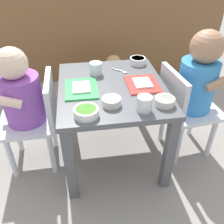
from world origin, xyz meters
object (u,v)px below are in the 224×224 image
object	(u,v)px
spoon_by_left_tray	(121,71)
veggie_bowl_near	(111,101)
dog	(95,74)
dining_table	(112,100)
food_tray_left	(81,88)
veggie_bowl_far	(165,101)
water_cup_left	(96,69)
seated_child_right	(196,82)
water_cup_right	(144,105)
food_tray_right	(142,84)
cereal_bowl_left_side	(138,61)
seated_child_left	(24,97)
cereal_bowl_right_side	(86,112)

from	to	relation	value
spoon_by_left_tray	veggie_bowl_near	bearing A→B (deg)	-107.28
dog	veggie_bowl_near	bearing A→B (deg)	-89.07
dining_table	food_tray_left	distance (m)	0.17
food_tray_left	veggie_bowl_far	size ratio (longest dim) A/B	2.30
water_cup_left	spoon_by_left_tray	xyz separation A→B (m)	(0.13, 0.01, -0.02)
seated_child_right	water_cup_right	size ratio (longest dim) A/B	10.63
seated_child_right	water_cup_left	size ratio (longest dim) A/B	10.67
dog	food_tray_right	xyz separation A→B (m)	(0.19, -0.62, 0.25)
dog	water_cup_right	world-z (taller)	water_cup_right
cereal_bowl_left_side	spoon_by_left_tray	world-z (taller)	cereal_bowl_left_side
seated_child_right	food_tray_right	world-z (taller)	seated_child_right
seated_child_left	seated_child_right	size ratio (longest dim) A/B	0.94
veggie_bowl_near	cereal_bowl_left_side	size ratio (longest dim) A/B	0.93
water_cup_left	veggie_bowl_near	distance (m)	0.31
seated_child_right	food_tray_right	size ratio (longest dim) A/B	3.82
cereal_bowl_left_side	spoon_by_left_tray	distance (m)	0.14
water_cup_left	cereal_bowl_right_side	world-z (taller)	water_cup_left
spoon_by_left_tray	dining_table	bearing A→B (deg)	-115.43
dog	cereal_bowl_left_side	size ratio (longest dim) A/B	5.05
water_cup_right	cereal_bowl_right_side	bearing A→B (deg)	-179.16
dog	cereal_bowl_right_side	xyz separation A→B (m)	(-0.10, -0.84, 0.26)
veggie_bowl_near	spoon_by_left_tray	size ratio (longest dim) A/B	1.00
water_cup_right	seated_child_left	bearing A→B (deg)	156.57
spoon_by_left_tray	water_cup_right	bearing A→B (deg)	-85.27
seated_child_right	water_cup_left	bearing A→B (deg)	161.82
seated_child_left	dog	size ratio (longest dim) A/B	1.48
food_tray_right	veggie_bowl_far	world-z (taller)	veggie_bowl_far
water_cup_right	veggie_bowl_far	world-z (taller)	water_cup_right
dining_table	cereal_bowl_left_side	world-z (taller)	cereal_bowl_left_side
seated_child_right	veggie_bowl_near	size ratio (longest dim) A/B	8.48
dining_table	seated_child_left	bearing A→B (deg)	179.67
dog	food_tray_right	world-z (taller)	food_tray_right
water_cup_right	spoon_by_left_tray	xyz separation A→B (m)	(-0.03, 0.37, -0.03)
food_tray_left	cereal_bowl_right_side	distance (m)	0.22
dining_table	cereal_bowl_right_side	bearing A→B (deg)	-121.36
food_tray_left	water_cup_left	bearing A→B (deg)	61.25
seated_child_right	veggie_bowl_far	world-z (taller)	seated_child_right
dining_table	cereal_bowl_right_side	size ratio (longest dim) A/B	5.83
food_tray_left	veggie_bowl_far	xyz separation A→B (m)	(0.35, -0.18, 0.01)
veggie_bowl_near	food_tray_left	bearing A→B (deg)	128.80
water_cup_left	water_cup_right	bearing A→B (deg)	-65.56
seated_child_right	water_cup_right	world-z (taller)	seated_child_right
seated_child_left	cereal_bowl_left_side	size ratio (longest dim) A/B	7.46
seated_child_right	water_cup_left	world-z (taller)	seated_child_right
water_cup_left	veggie_bowl_near	bearing A→B (deg)	-82.90
spoon_by_left_tray	water_cup_left	bearing A→B (deg)	-177.14
dining_table	water_cup_left	world-z (taller)	water_cup_left
veggie_bowl_near	veggie_bowl_far	xyz separation A→B (m)	(0.22, -0.03, -0.00)
food_tray_right	spoon_by_left_tray	size ratio (longest dim) A/B	2.22
food_tray_right	spoon_by_left_tray	xyz separation A→B (m)	(-0.08, 0.16, -0.00)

